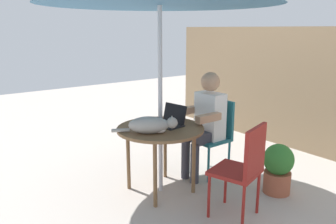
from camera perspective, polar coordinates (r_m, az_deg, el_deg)
ground_plane at (r=3.81m, az=-1.22°, el=-13.01°), size 14.00×14.00×0.00m
fence_back at (r=5.23m, az=20.14°, el=3.70°), size 4.64×0.08×1.75m
patio_table at (r=3.56m, az=-1.28°, el=-3.66°), size 0.91×0.91×0.72m
chair_occupied at (r=4.10m, az=7.84°, el=-3.10°), size 0.40×0.40×0.90m
chair_empty at (r=3.15m, az=12.68°, el=-8.62°), size 0.50×0.50×0.90m
person_seated at (r=3.95m, az=6.31°, el=-1.18°), size 0.48×0.48×1.24m
laptop at (r=3.62m, az=0.56°, el=-1.21°), size 0.33×0.29×0.21m
cat at (r=3.32m, az=-2.79°, el=-2.22°), size 0.45×0.54×0.17m
potted_plant_near_fence at (r=3.83m, az=18.01°, el=-8.90°), size 0.32×0.32×0.54m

